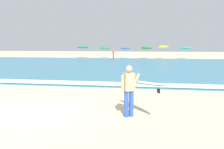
{
  "coord_description": "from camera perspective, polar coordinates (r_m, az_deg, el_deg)",
  "views": [
    {
      "loc": [
        4.11,
        -7.69,
        2.39
      ],
      "look_at": [
        2.34,
        2.61,
        1.1
      ],
      "focal_mm": 38.5,
      "sensor_mm": 36.0,
      "label": 1
    }
  ],
  "objects": [
    {
      "name": "beach_umbrella_5",
      "position": [
        44.09,
        17.2,
        6.02
      ],
      "size": [
        2.22,
        2.25,
        2.14
      ],
      "color": "beige",
      "rests_on": "ground"
    },
    {
      "name": "beach_umbrella_0",
      "position": [
        45.12,
        -6.99,
        6.45
      ],
      "size": [
        2.28,
        2.3,
        2.24
      ],
      "color": "beige",
      "rests_on": "ground"
    },
    {
      "name": "ground_plane",
      "position": [
        9.05,
        -17.88,
        -8.63
      ],
      "size": [
        160.0,
        160.0,
        0.0
      ],
      "primitive_type": "plane",
      "color": "beige"
    },
    {
      "name": "beach_umbrella_3",
      "position": [
        42.66,
        8.22,
        6.29
      ],
      "size": [
        1.95,
        1.98,
        2.25
      ],
      "color": "beige",
      "rests_on": "ground"
    },
    {
      "name": "beachgoer_near_row_left",
      "position": [
        43.33,
        0.32,
        4.98
      ],
      "size": [
        0.32,
        0.2,
        1.58
      ],
      "color": "#383842",
      "rests_on": "ground"
    },
    {
      "name": "beach_umbrella_2",
      "position": [
        43.11,
        3.19,
        6.24
      ],
      "size": [
        1.75,
        1.76,
        2.02
      ],
      "color": "beige",
      "rests_on": "ground"
    },
    {
      "name": "beach_umbrella_1",
      "position": [
        45.63,
        -1.66,
        6.37
      ],
      "size": [
        2.06,
        2.1,
        2.23
      ],
      "color": "beige",
      "rests_on": "ground"
    },
    {
      "name": "sea",
      "position": [
        27.42,
        1.13,
        2.17
      ],
      "size": [
        120.0,
        28.0,
        0.14
      ],
      "primitive_type": "cube",
      "color": "teal",
      "rests_on": "ground"
    },
    {
      "name": "surfer_with_board",
      "position": [
        8.06,
        5.51,
        -2.72
      ],
      "size": [
        1.62,
        2.3,
        1.73
      ],
      "color": "#284CA3",
      "rests_on": "ground"
    },
    {
      "name": "surf_foam",
      "position": [
        14.4,
        -6.95,
        -1.99
      ],
      "size": [
        120.0,
        1.38,
        0.01
      ],
      "primitive_type": "cube",
      "color": "white",
      "rests_on": "sea"
    },
    {
      "name": "beach_umbrella_4",
      "position": [
        43.1,
        12.06,
        6.46
      ],
      "size": [
        1.9,
        1.92,
        2.33
      ],
      "color": "beige",
      "rests_on": "ground"
    }
  ]
}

